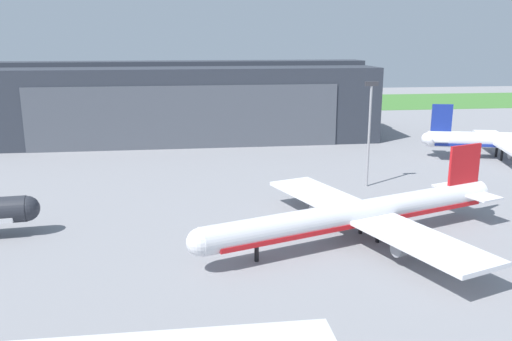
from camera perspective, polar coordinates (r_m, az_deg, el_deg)
ground_plane at (r=70.87m, az=-2.17°, el=-8.22°), size 440.00×440.00×0.00m
grass_field_strip at (r=223.36m, az=-6.07°, el=7.04°), size 440.00×56.00×0.08m
maintenance_hangar at (r=151.05m, az=-7.62°, el=7.44°), size 100.26×38.25×20.63m
airliner_near_left at (r=73.50m, az=11.14°, el=-4.57°), size 46.15×40.36×11.49m
airliner_far_right at (r=133.17m, az=25.24°, el=2.87°), size 36.91×30.37×12.26m
apron_light_mast at (r=98.91m, az=12.04°, el=4.67°), size 2.40×0.50×19.27m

